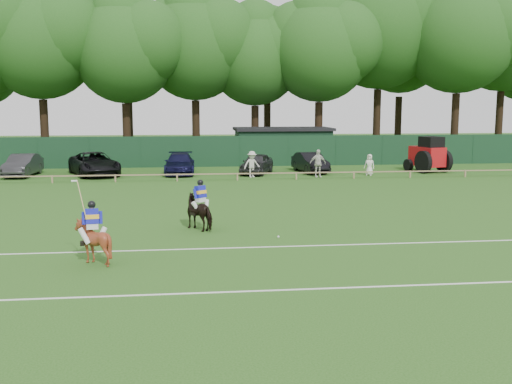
{
  "coord_description": "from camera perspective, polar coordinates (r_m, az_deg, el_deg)",
  "views": [
    {
      "loc": [
        -2.38,
        -21.59,
        5.03
      ],
      "look_at": [
        0.5,
        3.0,
        1.4
      ],
      "focal_mm": 42.0,
      "sensor_mm": 36.0,
      "label": 1
    }
  ],
  "objects": [
    {
      "name": "horse_dark",
      "position": [
        24.35,
        -5.29,
        -1.9
      ],
      "size": [
        1.69,
        1.79,
        1.43
      ],
      "primitive_type": "imported",
      "rotation": [
        0.0,
        0.0,
        3.85
      ],
      "color": "black",
      "rests_on": "ground"
    },
    {
      "name": "utility_shed",
      "position": [
        52.38,
        2.55,
        4.51
      ],
      "size": [
        8.4,
        4.4,
        3.04
      ],
      "color": "#14331E",
      "rests_on": "ground"
    },
    {
      "name": "sedan_grey",
      "position": [
        45.4,
        -21.33,
        2.4
      ],
      "size": [
        1.85,
        4.79,
        1.56
      ],
      "primitive_type": "imported",
      "rotation": [
        0.0,
        0.0,
        -0.04
      ],
      "color": "#313133",
      "rests_on": "ground"
    },
    {
      "name": "spectator_mid",
      "position": [
        41.86,
        5.91,
        2.73
      ],
      "size": [
        1.15,
        0.52,
        1.94
      ],
      "primitive_type": "imported",
      "rotation": [
        0.0,
        0.0,
        0.04
      ],
      "color": "silver",
      "rests_on": "ground"
    },
    {
      "name": "horse_chestnut",
      "position": [
        19.77,
        -15.26,
        -4.58
      ],
      "size": [
        1.31,
        1.43,
        1.42
      ],
      "primitive_type": "imported",
      "rotation": [
        0.0,
        0.0,
        3.28
      ],
      "color": "maroon",
      "rests_on": "ground"
    },
    {
      "name": "rider_chestnut",
      "position": [
        19.63,
        -15.34,
        -2.66
      ],
      "size": [
        0.95,
        0.54,
        2.05
      ],
      "rotation": [
        0.0,
        0.0,
        3.28
      ],
      "color": "silver",
      "rests_on": "ground"
    },
    {
      "name": "estate_black",
      "position": [
        44.86,
        5.19,
        2.81
      ],
      "size": [
        2.21,
        4.66,
        1.47
      ],
      "primitive_type": "imported",
      "rotation": [
        0.0,
        0.0,
        0.15
      ],
      "color": "black",
      "rests_on": "ground"
    },
    {
      "name": "perimeter_fence",
      "position": [
        48.79,
        -3.87,
        3.88
      ],
      "size": [
        92.08,
        0.08,
        2.5
      ],
      "color": "#14351E",
      "rests_on": "ground"
    },
    {
      "name": "tractor",
      "position": [
        46.71,
        16.11,
        3.38
      ],
      "size": [
        2.9,
        3.62,
        2.67
      ],
      "rotation": [
        0.0,
        0.0,
        0.28
      ],
      "color": "#B71015",
      "rests_on": "ground"
    },
    {
      "name": "sedan_navy",
      "position": [
        43.98,
        -7.27,
        2.69
      ],
      "size": [
        2.21,
        5.21,
        1.5
      ],
      "primitive_type": "imported",
      "rotation": [
        0.0,
        0.0,
        -0.02
      ],
      "color": "#101034",
      "rests_on": "ground"
    },
    {
      "name": "spectator_left",
      "position": [
        41.58,
        -0.39,
        2.66
      ],
      "size": [
        1.31,
        0.94,
        1.83
      ],
      "primitive_type": "imported",
      "rotation": [
        0.0,
        0.0,
        0.24
      ],
      "color": "beige",
      "rests_on": "ground"
    },
    {
      "name": "spectator_right",
      "position": [
        43.59,
        10.75,
        2.57
      ],
      "size": [
        0.88,
        0.81,
        1.51
      ],
      "primitive_type": "imported",
      "rotation": [
        0.0,
        0.0,
        -0.59
      ],
      "color": "silver",
      "rests_on": "ground"
    },
    {
      "name": "hatch_grey",
      "position": [
        43.74,
        0.06,
        2.72
      ],
      "size": [
        3.24,
        4.72,
        1.49
      ],
      "primitive_type": "imported",
      "rotation": [
        0.0,
        0.0,
        -0.37
      ],
      "color": "#333235",
      "rests_on": "ground"
    },
    {
      "name": "ground",
      "position": [
        22.29,
        -0.38,
        -4.7
      ],
      "size": [
        160.0,
        160.0,
        0.0
      ],
      "primitive_type": "plane",
      "color": "#1E4C14",
      "rests_on": "ground"
    },
    {
      "name": "pitch_rail",
      "position": [
        39.92,
        -3.22,
        1.73
      ],
      "size": [
        62.1,
        0.1,
        0.5
      ],
      "color": "#997F5B",
      "rests_on": "ground"
    },
    {
      "name": "tree_row",
      "position": [
        56.98,
        -2.25,
        3.27
      ],
      "size": [
        96.0,
        12.0,
        21.0
      ],
      "primitive_type": null,
      "color": "#26561C",
      "rests_on": "ground"
    },
    {
      "name": "suv_black",
      "position": [
        44.27,
        -15.14,
        2.6
      ],
      "size": [
        4.68,
        6.54,
        1.65
      ],
      "primitive_type": "imported",
      "rotation": [
        0.0,
        0.0,
        0.36
      ],
      "color": "black",
      "rests_on": "ground"
    },
    {
      "name": "rider_dark",
      "position": [
        24.23,
        -5.29,
        -0.33
      ],
      "size": [
        0.8,
        0.72,
        1.41
      ],
      "rotation": [
        0.0,
        0.0,
        3.85
      ],
      "color": "silver",
      "rests_on": "ground"
    },
    {
      "name": "pitch_lines",
      "position": [
        18.92,
        0.79,
        -7.05
      ],
      "size": [
        60.0,
        5.1,
        0.01
      ],
      "color": "silver",
      "rests_on": "ground"
    },
    {
      "name": "polo_ball",
      "position": [
        22.81,
        2.14,
        -4.29
      ],
      "size": [
        0.09,
        0.09,
        0.09
      ],
      "primitive_type": "sphere",
      "color": "silver",
      "rests_on": "ground"
    }
  ]
}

